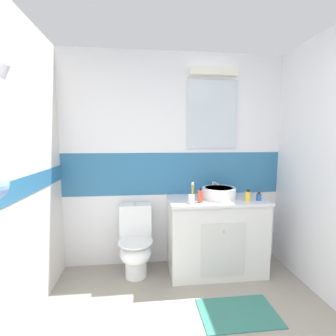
% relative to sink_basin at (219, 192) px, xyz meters
% --- Properties ---
extents(wall_back_tiled, '(3.20, 0.20, 2.50)m').
position_rel_sink_basin_xyz_m(wall_back_tiled, '(-0.46, 0.29, 0.35)').
color(wall_back_tiled, white).
rests_on(wall_back_tiled, ground_plane).
extents(vanity_cabinet, '(1.07, 0.55, 0.85)m').
position_rel_sink_basin_xyz_m(vanity_cabinet, '(-0.03, -0.02, -0.49)').
color(vanity_cabinet, silver).
rests_on(vanity_cabinet, ground_plane).
extents(sink_basin, '(0.38, 0.42, 0.16)m').
position_rel_sink_basin_xyz_m(sink_basin, '(0.00, 0.00, 0.00)').
color(sink_basin, white).
rests_on(sink_basin, vanity_cabinet).
extents(toilet, '(0.37, 0.50, 0.79)m').
position_rel_sink_basin_xyz_m(toilet, '(-0.94, 0.00, -0.55)').
color(toilet, white).
rests_on(toilet, ground_plane).
extents(toothbrush_cup, '(0.06, 0.06, 0.22)m').
position_rel_sink_basin_xyz_m(toothbrush_cup, '(-0.35, -0.18, -0.01)').
color(toothbrush_cup, white).
rests_on(toothbrush_cup, vanity_cabinet).
extents(soap_dispenser, '(0.06, 0.06, 0.16)m').
position_rel_sink_basin_xyz_m(soap_dispenser, '(-0.25, -0.16, -0.00)').
color(soap_dispenser, '#D84C33').
rests_on(soap_dispenser, vanity_cabinet).
extents(lotion_bottle_short, '(0.06, 0.06, 0.12)m').
position_rel_sink_basin_xyz_m(lotion_bottle_short, '(0.27, -0.15, -0.01)').
color(lotion_bottle_short, yellow).
rests_on(lotion_bottle_short, vanity_cabinet).
extents(perfume_flask_small, '(0.04, 0.03, 0.09)m').
position_rel_sink_basin_xyz_m(perfume_flask_small, '(0.39, -0.16, -0.02)').
color(perfume_flask_small, '#2659B2').
rests_on(perfume_flask_small, vanity_cabinet).
extents(bath_mat, '(0.67, 0.42, 0.01)m').
position_rel_sink_basin_xyz_m(bath_mat, '(-0.04, -0.72, -0.91)').
color(bath_mat, '#337266').
rests_on(bath_mat, ground_plane).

